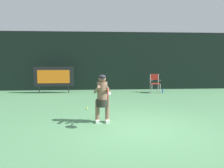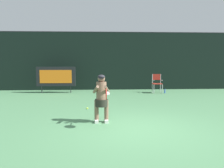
% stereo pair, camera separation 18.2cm
% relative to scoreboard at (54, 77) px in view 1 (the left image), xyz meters
% --- Properties ---
extents(ground, '(18.00, 22.00, 0.03)m').
position_rel_scoreboard_xyz_m(ground, '(3.51, -7.38, -0.96)').
color(ground, '#4C8154').
extents(backdrop_screen, '(18.00, 0.12, 3.66)m').
position_rel_scoreboard_xyz_m(backdrop_screen, '(3.51, 1.31, 0.86)').
color(backdrop_screen, black).
rests_on(backdrop_screen, ground).
extents(scoreboard, '(2.20, 0.21, 1.50)m').
position_rel_scoreboard_xyz_m(scoreboard, '(0.00, 0.00, 0.00)').
color(scoreboard, black).
rests_on(scoreboard, ground).
extents(umpire_chair, '(0.52, 0.44, 1.08)m').
position_rel_scoreboard_xyz_m(umpire_chair, '(5.79, -0.31, -0.33)').
color(umpire_chair, '#B7B7BC').
rests_on(umpire_chair, ground).
extents(water_bottle, '(0.07, 0.07, 0.27)m').
position_rel_scoreboard_xyz_m(water_bottle, '(6.21, -0.48, -0.82)').
color(water_bottle, blue).
rests_on(water_bottle, ground).
extents(tennis_player, '(0.54, 0.62, 1.46)m').
position_rel_scoreboard_xyz_m(tennis_player, '(2.54, -6.40, -0.15)').
color(tennis_player, white).
rests_on(tennis_player, ground).
extents(tennis_racket, '(0.03, 0.60, 0.31)m').
position_rel_scoreboard_xyz_m(tennis_racket, '(2.67, -7.08, 0.03)').
color(tennis_racket, black).
extents(tennis_ball_loose, '(0.07, 0.07, 0.07)m').
position_rel_scoreboard_xyz_m(tennis_ball_loose, '(2.01, -4.50, -0.91)').
color(tennis_ball_loose, '#CCDB3D').
rests_on(tennis_ball_loose, ground).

